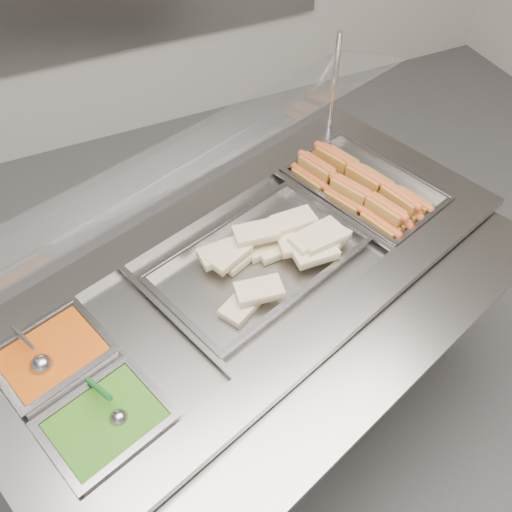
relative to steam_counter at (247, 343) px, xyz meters
name	(u,v)px	position (x,y,z in m)	size (l,w,h in m)	color
ground	(262,479)	(-0.09, -0.35, -0.44)	(6.00, 6.00, 0.00)	#515153
steam_counter	(247,343)	(0.00, 0.00, 0.00)	(2.00, 1.35, 0.88)	gray
tray_rail	(361,373)	(0.16, -0.47, 0.39)	(1.74, 0.88, 0.05)	gray
sneeze_guard	(195,151)	(-0.07, 0.20, 0.79)	(1.62, 0.78, 0.43)	silver
pan_hotdogs	(363,192)	(0.58, 0.19, 0.40)	(0.49, 0.61, 0.10)	gray
pan_wraps	(258,264)	(0.06, 0.02, 0.41)	(0.75, 0.58, 0.07)	gray
pan_beans	(55,361)	(-0.64, -0.07, 0.40)	(0.35, 0.32, 0.10)	gray
pan_peas	(108,427)	(-0.55, -0.33, 0.40)	(0.35, 0.32, 0.10)	gray
hotdogs_in_buns	(359,188)	(0.54, 0.18, 0.45)	(0.38, 0.54, 0.11)	#A16A21
tortilla_wraps	(279,247)	(0.14, 0.03, 0.46)	(0.54, 0.38, 0.10)	tan
ladle	(41,363)	(-0.67, -0.09, 0.45)	(0.09, 0.19, 0.13)	#A9A9AE
serving_spoon	(115,413)	(-0.52, -0.33, 0.45)	(0.08, 0.17, 0.13)	#A9A9AE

